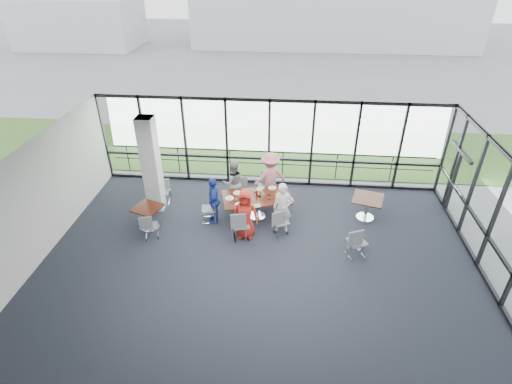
# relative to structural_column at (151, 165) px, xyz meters

# --- Properties ---
(floor) EXTENTS (12.00, 10.00, 0.02)m
(floor) POSITION_rel_structural_column_xyz_m (3.60, -3.00, -1.61)
(floor) COLOR #212630
(floor) RESTS_ON ground
(ceiling) EXTENTS (12.00, 10.00, 0.04)m
(ceiling) POSITION_rel_structural_column_xyz_m (3.60, -3.00, 1.60)
(ceiling) COLOR white
(ceiling) RESTS_ON ground
(wall_left) EXTENTS (0.10, 10.00, 3.20)m
(wall_left) POSITION_rel_structural_column_xyz_m (-2.40, -3.00, 0.00)
(wall_left) COLOR silver
(wall_left) RESTS_ON ground
(curtain_wall_back) EXTENTS (12.00, 0.10, 3.20)m
(curtain_wall_back) POSITION_rel_structural_column_xyz_m (3.60, 2.00, 0.00)
(curtain_wall_back) COLOR white
(curtain_wall_back) RESTS_ON ground
(exit_door) EXTENTS (0.12, 1.60, 2.10)m
(exit_door) POSITION_rel_structural_column_xyz_m (9.60, 0.75, -0.55)
(exit_door) COLOR black
(exit_door) RESTS_ON ground
(structural_column) EXTENTS (0.50, 0.50, 3.20)m
(structural_column) POSITION_rel_structural_column_xyz_m (0.00, 0.00, 0.00)
(structural_column) COLOR silver
(structural_column) RESTS_ON ground
(apron) EXTENTS (80.00, 70.00, 0.02)m
(apron) POSITION_rel_structural_column_xyz_m (3.60, 7.00, -1.62)
(apron) COLOR slate
(apron) RESTS_ON ground
(grass_strip) EXTENTS (80.00, 5.00, 0.01)m
(grass_strip) POSITION_rel_structural_column_xyz_m (3.60, 5.00, -1.59)
(grass_strip) COLOR #385A23
(grass_strip) RESTS_ON ground
(hangar_main) EXTENTS (24.00, 10.00, 6.00)m
(hangar_main) POSITION_rel_structural_column_xyz_m (7.60, 29.00, 1.40)
(hangar_main) COLOR #B8BABF
(hangar_main) RESTS_ON ground
(hangar_aux) EXTENTS (10.00, 6.00, 4.00)m
(hangar_aux) POSITION_rel_structural_column_xyz_m (-14.40, 25.00, 0.40)
(hangar_aux) COLOR #B8BABF
(hangar_aux) RESTS_ON ground
(guard_rail) EXTENTS (12.00, 0.06, 0.06)m
(guard_rail) POSITION_rel_structural_column_xyz_m (3.60, 2.60, -1.10)
(guard_rail) COLOR #2D2D33
(guard_rail) RESTS_ON ground
(main_table) EXTENTS (2.37, 1.69, 0.75)m
(main_table) POSITION_rel_structural_column_xyz_m (3.36, -0.21, -0.96)
(main_table) COLOR #351708
(main_table) RESTS_ON ground
(side_table_left) EXTENTS (0.99, 0.99, 0.75)m
(side_table_left) POSITION_rel_structural_column_xyz_m (0.12, -1.12, -0.98)
(side_table_left) COLOR #351708
(side_table_left) RESTS_ON ground
(side_table_right) EXTENTS (1.11, 1.11, 0.75)m
(side_table_right) POSITION_rel_structural_column_xyz_m (6.85, 0.02, -0.96)
(side_table_right) COLOR #351708
(side_table_right) RESTS_ON ground
(diner_near_left) EXTENTS (0.79, 0.54, 1.57)m
(diner_near_left) POSITION_rel_structural_column_xyz_m (3.11, -1.28, -0.81)
(diner_near_left) COLOR red
(diner_near_left) RESTS_ON ground
(diner_near_right) EXTENTS (0.60, 0.44, 1.60)m
(diner_near_right) POSITION_rel_structural_column_xyz_m (4.19, -0.86, -0.80)
(diner_near_right) COLOR silver
(diner_near_right) RESTS_ON ground
(diner_far_left) EXTENTS (0.87, 0.70, 1.55)m
(diner_far_left) POSITION_rel_structural_column_xyz_m (2.51, 0.55, -0.82)
(diner_far_left) COLOR gray
(diner_far_left) RESTS_ON ground
(diner_far_right) EXTENTS (1.27, 0.99, 1.75)m
(diner_far_right) POSITION_rel_structural_column_xyz_m (3.72, 0.89, -0.73)
(diner_far_right) COLOR #D27788
(diner_far_right) RESTS_ON ground
(diner_end) EXTENTS (0.60, 0.96, 1.55)m
(diner_end) POSITION_rel_structural_column_xyz_m (2.06, -0.58, -0.83)
(diner_end) COLOR #213D9F
(diner_end) RESTS_ON ground
(chair_main_nl) EXTENTS (0.57, 0.57, 0.97)m
(chair_main_nl) POSITION_rel_structural_column_xyz_m (3.01, -1.39, -1.11)
(chair_main_nl) COLOR gray
(chair_main_nl) RESTS_ON ground
(chair_main_nr) EXTENTS (0.57, 0.57, 0.87)m
(chair_main_nr) POSITION_rel_structural_column_xyz_m (4.17, -1.07, -1.16)
(chair_main_nr) COLOR gray
(chair_main_nr) RESTS_ON ground
(chair_main_fl) EXTENTS (0.54, 0.54, 0.81)m
(chair_main_fl) POSITION_rel_structural_column_xyz_m (2.68, 0.68, -1.19)
(chair_main_fl) COLOR gray
(chair_main_fl) RESTS_ON ground
(chair_main_fr) EXTENTS (0.56, 0.56, 0.95)m
(chair_main_fr) POSITION_rel_structural_column_xyz_m (3.56, 0.94, -1.13)
(chair_main_fr) COLOR gray
(chair_main_fr) RESTS_ON ground
(chair_main_end) EXTENTS (0.50, 0.50, 0.89)m
(chair_main_end) POSITION_rel_structural_column_xyz_m (1.88, -0.58, -1.15)
(chair_main_end) COLOR gray
(chair_main_end) RESTS_ON ground
(chair_spare_la) EXTENTS (0.51, 0.51, 0.82)m
(chair_spare_la) POSITION_rel_structural_column_xyz_m (0.32, -1.59, -1.19)
(chair_spare_la) COLOR gray
(chair_spare_la) RESTS_ON ground
(chair_spare_lb) EXTENTS (0.45, 0.45, 0.80)m
(chair_spare_lb) POSITION_rel_structural_column_xyz_m (0.12, 0.33, -1.20)
(chair_spare_lb) COLOR gray
(chair_spare_lb) RESTS_ON ground
(chair_spare_r) EXTENTS (0.61, 0.61, 0.96)m
(chair_spare_r) POSITION_rel_structural_column_xyz_m (6.30, -1.89, -1.12)
(chair_spare_r) COLOR gray
(chair_spare_r) RESTS_ON ground
(plate_nl) EXTENTS (0.26, 0.26, 0.01)m
(plate_nl) POSITION_rel_structural_column_xyz_m (2.86, -0.72, -0.84)
(plate_nl) COLOR white
(plate_nl) RESTS_ON main_table
(plate_nr) EXTENTS (0.24, 0.24, 0.01)m
(plate_nr) POSITION_rel_structural_column_xyz_m (4.11, -0.43, -0.84)
(plate_nr) COLOR white
(plate_nr) RESTS_ON main_table
(plate_fl) EXTENTS (0.27, 0.27, 0.01)m
(plate_fl) POSITION_rel_structural_column_xyz_m (2.72, -0.05, -0.84)
(plate_fl) COLOR white
(plate_fl) RESTS_ON main_table
(plate_fr) EXTENTS (0.27, 0.27, 0.01)m
(plate_fr) POSITION_rel_structural_column_xyz_m (3.82, 0.36, -0.84)
(plate_fr) COLOR white
(plate_fr) RESTS_ON main_table
(plate_end) EXTENTS (0.28, 0.28, 0.01)m
(plate_end) POSITION_rel_structural_column_xyz_m (2.52, -0.39, -0.84)
(plate_end) COLOR white
(plate_end) RESTS_ON main_table
(tumbler_a) EXTENTS (0.07, 0.07, 0.14)m
(tumbler_a) POSITION_rel_structural_column_xyz_m (3.11, -0.51, -0.78)
(tumbler_a) COLOR white
(tumbler_a) RESTS_ON main_table
(tumbler_b) EXTENTS (0.07, 0.07, 0.15)m
(tumbler_b) POSITION_rel_structural_column_xyz_m (3.76, -0.34, -0.78)
(tumbler_b) COLOR white
(tumbler_b) RESTS_ON main_table
(tumbler_c) EXTENTS (0.08, 0.08, 0.15)m
(tumbler_c) POSITION_rel_structural_column_xyz_m (3.29, 0.06, -0.77)
(tumbler_c) COLOR white
(tumbler_c) RESTS_ON main_table
(tumbler_d) EXTENTS (0.07, 0.07, 0.15)m
(tumbler_d) POSITION_rel_structural_column_xyz_m (2.75, -0.57, -0.78)
(tumbler_d) COLOR white
(tumbler_d) RESTS_ON main_table
(menu_a) EXTENTS (0.33, 0.28, 0.00)m
(menu_a) POSITION_rel_structural_column_xyz_m (3.38, -0.74, -0.85)
(menu_a) COLOR silver
(menu_a) RESTS_ON main_table
(menu_b) EXTENTS (0.33, 0.26, 0.00)m
(menu_b) POSITION_rel_structural_column_xyz_m (4.36, -0.30, -0.85)
(menu_b) COLOR silver
(menu_b) RESTS_ON main_table
(menu_c) EXTENTS (0.33, 0.38, 0.00)m
(menu_c) POSITION_rel_structural_column_xyz_m (3.41, 0.28, -0.85)
(menu_c) COLOR silver
(menu_c) RESTS_ON main_table
(condiment_caddy) EXTENTS (0.10, 0.07, 0.04)m
(condiment_caddy) POSITION_rel_structural_column_xyz_m (3.44, -0.20, -0.83)
(condiment_caddy) COLOR black
(condiment_caddy) RESTS_ON main_table
(ketchup_bottle) EXTENTS (0.06, 0.06, 0.18)m
(ketchup_bottle) POSITION_rel_structural_column_xyz_m (3.36, -0.14, -0.76)
(ketchup_bottle) COLOR #AC0C01
(ketchup_bottle) RESTS_ON main_table
(green_bottle) EXTENTS (0.05, 0.05, 0.20)m
(green_bottle) POSITION_rel_structural_column_xyz_m (3.47, -0.18, -0.75)
(green_bottle) COLOR #217C3B
(green_bottle) RESTS_ON main_table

